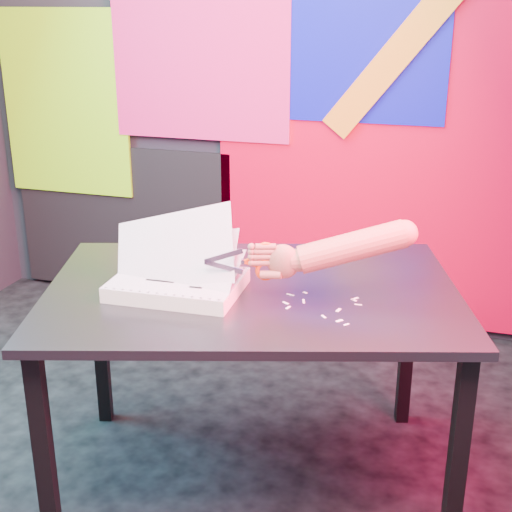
% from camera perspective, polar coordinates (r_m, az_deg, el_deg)
% --- Properties ---
extents(room, '(3.01, 3.01, 2.71)m').
position_cam_1_polar(room, '(2.32, -12.07, 12.20)').
color(room, black).
rests_on(room, ground).
extents(backdrop, '(2.88, 0.05, 2.08)m').
position_cam_1_polar(backdrop, '(3.70, 0.25, 9.20)').
color(backdrop, red).
rests_on(backdrop, ground).
extents(work_table, '(1.55, 1.24, 0.75)m').
position_cam_1_polar(work_table, '(2.37, -0.32, -4.28)').
color(work_table, black).
rests_on(work_table, ground).
extents(printout_stack, '(0.46, 0.31, 0.30)m').
position_cam_1_polar(printout_stack, '(2.31, -6.30, -2.16)').
color(printout_stack, white).
rests_on(printout_stack, work_table).
extents(scissors, '(0.22, 0.08, 0.13)m').
position_cam_1_polar(scissors, '(2.20, 0.37, -0.44)').
color(scissors, silver).
rests_on(scissors, printout_stack).
extents(hand_forearm, '(0.49, 0.20, 0.19)m').
position_cam_1_polar(hand_forearm, '(2.20, 6.76, 0.56)').
color(hand_forearm, '#945C4C').
rests_on(hand_forearm, work_table).
extents(paper_clippings, '(0.25, 0.22, 0.00)m').
position_cam_1_polar(paper_clippings, '(2.21, 5.44, -3.99)').
color(paper_clippings, white).
rests_on(paper_clippings, work_table).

